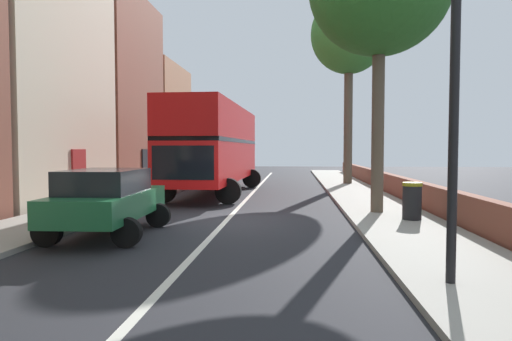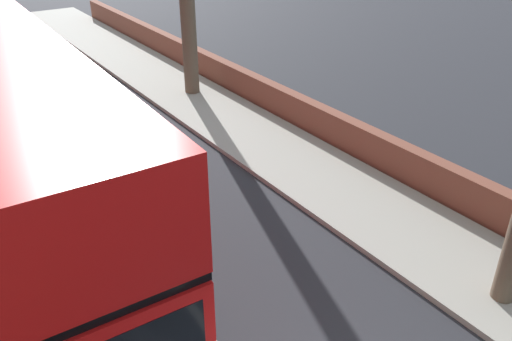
{
  "view_description": "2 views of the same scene",
  "coord_description": "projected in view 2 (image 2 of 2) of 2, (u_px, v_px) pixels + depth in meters",
  "views": [
    {
      "loc": [
        1.97,
        -13.09,
        2.1
      ],
      "look_at": [
        0.51,
        4.32,
        1.28
      ],
      "focal_mm": 31.66,
      "sensor_mm": 36.0,
      "label": 1
    },
    {
      "loc": [
        -2.82,
        -1.9,
        6.36
      ],
      "look_at": [
        1.92,
        4.97,
        1.81
      ],
      "focal_mm": 36.77,
      "sensor_mm": 36.0,
      "label": 2
    }
  ],
  "objects": [
    {
      "name": "double_decker_bus",
      "position": [
        4.0,
        139.0,
        9.43
      ],
      "size": [
        3.77,
        11.12,
        4.06
      ],
      "color": "red",
      "rests_on": "ground"
    }
  ]
}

